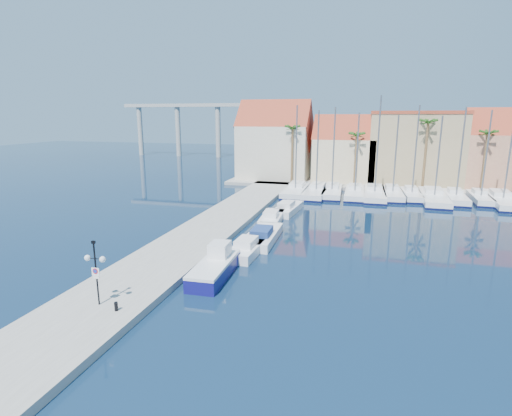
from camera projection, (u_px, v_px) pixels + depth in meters
The scene contains 30 objects.
ground at pixel (261, 303), 24.63m from camera, with size 260.00×260.00×0.00m, color #081932.
quay_west at pixel (208, 230), 39.59m from camera, with size 6.00×77.00×0.50m, color gray.
shore_north at pixel (392, 183), 66.97m from camera, with size 54.00×16.00×0.50m, color gray.
lamp_post at pixel (95, 263), 22.81m from camera, with size 1.33×0.38×3.92m.
bollard at pixel (116, 306), 22.58m from camera, with size 0.21×0.21×0.52m, color black.
fishing_boat at pixel (215, 267), 28.62m from camera, with size 2.34×6.34×2.19m.
motorboat_west_0 at pixel (248, 247), 33.62m from camera, with size 2.33×6.57×1.40m.
motorboat_west_1 at pixel (263, 236), 36.70m from camera, with size 2.56×7.38×1.40m.
motorboat_west_2 at pixel (272, 218), 43.19m from camera, with size 2.52×6.53×1.40m.
motorboat_west_3 at pixel (288, 208), 47.57m from camera, with size 2.78×7.02×1.40m.
sailboat_0 at pixel (296, 190), 58.71m from camera, with size 2.98×10.93×12.69m.
sailboat_1 at pixel (317, 191), 57.86m from camera, with size 3.22×11.14×12.02m.
sailboat_2 at pixel (332, 191), 57.74m from camera, with size 3.06×10.09×12.45m.
sailboat_3 at pixel (355, 193), 56.78m from camera, with size 2.74×10.07×11.68m.
sailboat_4 at pixel (374, 193), 56.17m from camera, with size 3.07×11.12×13.91m.
sailboat_5 at pixel (392, 193), 56.24m from camera, with size 2.89×9.69×11.33m.
sailboat_6 at pixel (411, 194), 55.41m from camera, with size 2.62×8.37×12.66m.
sailboat_7 at pixel (434, 197), 53.81m from camera, with size 3.58×12.12×11.27m.
sailboat_8 at pixel (455, 197), 53.67m from camera, with size 2.66×9.14×12.37m.
sailboat_9 at pixel (480, 198), 53.20m from camera, with size 2.52×8.46×11.96m.
sailboat_10 at pixel (502, 200), 51.99m from camera, with size 3.77×11.97×14.51m.
building_0 at pixel (275, 143), 69.85m from camera, with size 12.30×9.00×13.50m.
building_1 at pixel (345, 152), 66.98m from camera, with size 10.30×8.00×11.00m.
building_2 at pixel (414, 147), 64.82m from camera, with size 14.20×10.20×11.50m.
building_3 at pixel (499, 152), 60.82m from camera, with size 10.30×8.00×12.00m.
palm_0 at pixel (293, 130), 63.54m from camera, with size 2.60×2.60×10.15m.
palm_1 at pixel (357, 137), 61.13m from camera, with size 2.60×2.60×9.15m.
palm_2 at pixel (428, 124), 58.08m from camera, with size 2.60×2.60×11.15m.
palm_3 at pixel (488, 135), 56.30m from camera, with size 2.60×2.60×9.65m.
viaduct at pixel (201, 119), 109.47m from camera, with size 48.00×2.20×14.45m.
Camera 1 is at (5.81, -21.89, 11.32)m, focal length 28.00 mm.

